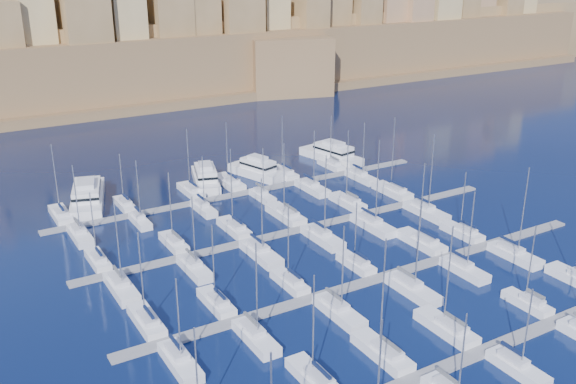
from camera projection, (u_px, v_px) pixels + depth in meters
ground at (336, 250)px, 108.16m from camera, size 600.00×600.00×0.00m
pontoon_near at (490, 349)px, 80.65m from camera, size 84.00×2.00×0.40m
pontoon_mid_near at (381, 277)px, 98.40m from camera, size 84.00×2.00×0.40m
pontoon_mid_far at (305, 228)px, 116.16m from camera, size 84.00×2.00×0.40m
pontoon_far at (249, 192)px, 133.91m from camera, size 84.00×2.00×0.40m
sailboat_1 at (315, 379)px, 73.97m from camera, size 2.72×9.06×14.24m
sailboat_2 at (383, 352)px, 78.92m from camera, size 2.84×9.47×16.21m
sailboat_3 at (447, 328)px, 84.14m from camera, size 2.91×9.69×15.33m
sailboat_4 at (528, 303)px, 90.18m from camera, size 2.27×7.56×12.67m
sailboat_9 at (517, 367)px, 76.12m from camera, size 2.41×8.04×11.78m
sailboat_12 at (147, 321)px, 85.70m from camera, size 2.71×9.04×13.78m
sailboat_13 at (217, 303)px, 90.28m from camera, size 2.52×8.42×12.71m
sailboat_14 at (290, 282)px, 95.87m from camera, size 2.44×8.12×13.47m
sailboat_15 at (356, 264)px, 101.62m from camera, size 2.37×7.92×11.27m
sailboat_16 at (421, 242)px, 109.38m from camera, size 3.02×10.07×14.93m
sailboat_17 at (462, 232)px, 113.09m from camera, size 2.60×8.68×12.08m
sailboat_18 at (180, 361)px, 77.25m from camera, size 2.67×8.91×12.46m
sailboat_19 at (256, 337)px, 82.15m from camera, size 2.68×8.94×14.51m
sailboat_20 at (339, 311)px, 88.04m from camera, size 2.85×9.50×14.01m
sailboat_21 at (412, 289)px, 94.00m from camera, size 2.98×9.93×14.38m
sailboat_22 at (464, 269)px, 99.83m from camera, size 2.61×8.68×14.04m
sailboat_23 at (514, 254)px, 104.67m from camera, size 2.87×9.56×16.17m
sailboat_24 at (98, 260)px, 102.75m from camera, size 2.43×8.11×12.51m
sailboat_25 at (174, 243)px, 109.05m from camera, size 2.52×8.41×13.45m
sailboat_26 at (234, 228)px, 114.89m from camera, size 2.77×9.22×15.63m
sailboat_27 at (286, 215)px, 120.70m from camera, size 3.15×10.49×14.89m
sailboat_28 at (348, 202)px, 126.93m from camera, size 2.82×9.39×15.60m
sailboat_29 at (393, 191)px, 132.76m from camera, size 3.03×10.11×16.55m
sailboat_30 at (121, 287)px, 94.37m from camera, size 2.92×9.73×15.43m
sailboat_31 at (194, 268)px, 100.26m from camera, size 2.71×9.02×13.10m
sailboat_32 at (261, 253)px, 105.26m from camera, size 3.06×10.19×14.21m
sailboat_33 at (322, 237)px, 111.15m from camera, size 3.01×10.03×16.11m
sailboat_34 at (373, 225)px, 116.20m from camera, size 3.12×10.40×17.12m
sailboat_35 at (426, 211)px, 122.32m from camera, size 3.08×10.27×16.31m
sailboat_36 at (61, 215)px, 120.60m from camera, size 2.83×9.44×14.67m
sailboat_37 at (125, 204)px, 125.78m from camera, size 2.40×8.00×11.23m
sailboat_38 at (191, 191)px, 133.00m from camera, size 2.74×9.15×14.09m
sailboat_39 at (229, 182)px, 137.85m from camera, size 3.13×10.45×14.15m
sailboat_40 at (284, 173)px, 143.73m from camera, size 2.80×9.34×14.09m
sailboat_41 at (331, 165)px, 149.43m from camera, size 2.53×8.42×12.63m
sailboat_42 at (80, 235)px, 112.07m from camera, size 2.75×9.18×13.97m
sailboat_43 at (140, 221)px, 118.06m from camera, size 2.24×7.46×12.75m
sailboat_44 at (204, 208)px, 123.82m from camera, size 2.42×8.06×11.57m
sailboat_45 at (262, 196)px, 130.15m from camera, size 2.33×7.75×11.28m
sailboat_46 at (312, 188)px, 134.73m from camera, size 2.95×9.84×13.49m
sailboat_47 at (361, 177)px, 141.33m from camera, size 2.68×8.92×13.36m
motor_yacht_a at (88, 195)px, 127.71m from camera, size 11.46×20.67×5.25m
motor_yacht_b at (206, 177)px, 138.01m from camera, size 9.34×16.60×5.25m
motor_yacht_c at (257, 169)px, 143.12m from camera, size 8.29×14.89×5.25m
motor_yacht_d at (332, 154)px, 154.34m from camera, size 8.37×17.74×5.25m
fortified_city at (89, 50)px, 228.24m from camera, size 460.00×108.95×59.52m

